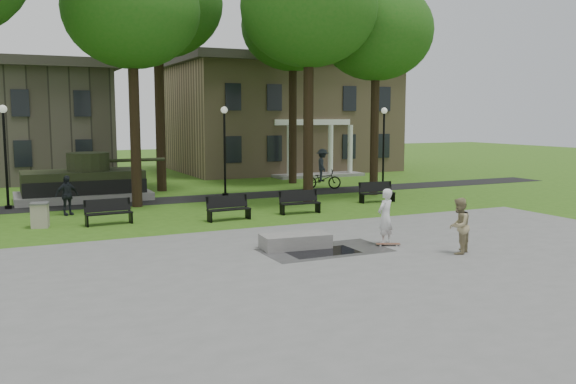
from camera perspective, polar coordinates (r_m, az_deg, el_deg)
name	(u,v)px	position (r m, az deg, el deg)	size (l,w,h in m)	color
ground	(330,239)	(21.23, 3.94, -4.40)	(120.00, 120.00, 0.00)	#325D16
plaza	(419,272)	(17.15, 12.18, -7.30)	(22.00, 16.00, 0.02)	gray
footpath	(218,197)	(32.10, -6.55, -0.49)	(44.00, 2.60, 0.01)	black
building_right	(281,115)	(48.54, -0.70, 7.25)	(17.00, 12.00, 8.60)	#9E8460
tree_1	(131,11)	(29.59, -14.45, 16.09)	(6.20, 6.20, 11.63)	black
tree_2	(309,9)	(30.38, 1.96, 16.75)	(6.60, 6.60, 12.16)	black
tree_3	(376,32)	(33.38, 8.26, 14.56)	(6.00, 6.00, 11.19)	black
tree_4	(157,3)	(35.65, -12.15, 16.91)	(7.20, 7.20, 13.50)	black
tree_5	(293,27)	(38.84, 0.45, 15.17)	(6.40, 6.40, 12.44)	black
lamp_left	(5,148)	(30.49, -24.96, 3.75)	(0.36, 0.36, 4.73)	black
lamp_mid	(225,144)	(32.30, -5.95, 4.53)	(0.36, 0.36, 4.73)	black
lamp_right	(384,140)	(36.83, 8.94, 4.79)	(0.36, 0.36, 4.73)	black
tank_monument	(84,183)	(32.54, -18.56, 0.79)	(7.45, 3.40, 2.40)	gray
puddle	(322,252)	(19.10, 3.24, -5.63)	(2.20, 1.20, 0.00)	black
concrete_block	(295,241)	(19.62, 0.70, -4.61)	(2.20, 1.00, 0.45)	gray
skateboard	(388,245)	(20.25, 9.35, -4.88)	(0.78, 0.20, 0.07)	brown
skateboarder	(385,217)	(20.32, 9.09, -2.28)	(0.68, 0.44, 1.85)	silver
friend_watching	(459,226)	(19.44, 15.70, -3.07)	(0.84, 0.66, 1.73)	#9A8C64
pedestrian_walker	(67,195)	(27.75, -19.99, -0.30)	(1.01, 0.42, 1.72)	black
cyclist	(322,173)	(35.58, 3.24, 1.83)	(2.30, 1.49, 2.35)	black
park_bench_0	(108,211)	(24.91, -16.45, -1.74)	(1.83, 0.64, 1.00)	black
park_bench_1	(228,207)	(25.01, -5.61, -1.45)	(1.82, 0.63, 1.00)	black
park_bench_2	(299,201)	(26.61, 1.06, -0.89)	(1.82, 0.60, 1.00)	black
park_bench_3	(376,192)	(30.42, 8.26, 0.04)	(1.83, 0.68, 1.00)	black
trash_bin	(40,215)	(25.10, -22.20, -2.00)	(0.78, 0.78, 0.96)	#AB9F8D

